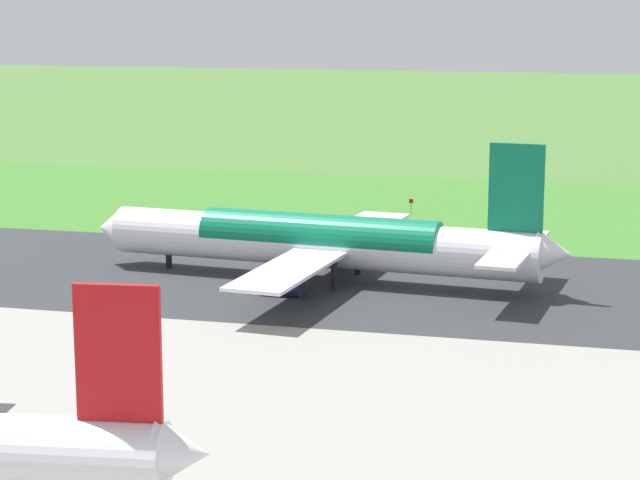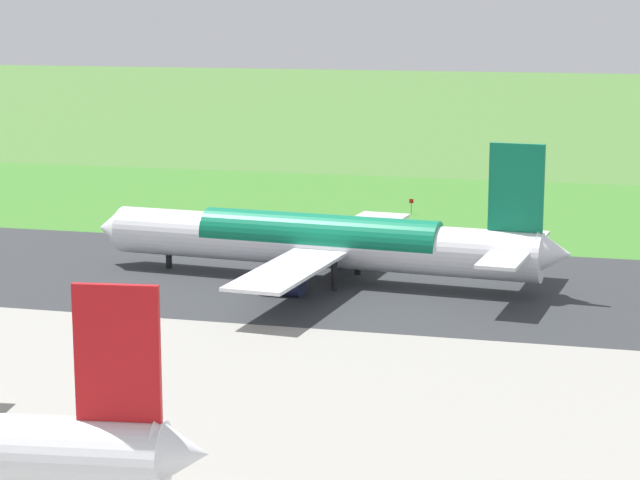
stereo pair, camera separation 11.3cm
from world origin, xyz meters
The scene contains 6 objects.
ground_plane centered at (0.00, 0.00, 0.00)m, with size 800.00×800.00×0.00m, color #477233.
runway_asphalt centered at (0.00, 0.00, 0.03)m, with size 600.00×38.85×0.06m, color #2D3033.
grass_verge_foreground centered at (0.00, -39.82, 0.02)m, with size 600.00×80.00×0.04m, color #3C782B.
airliner_main centered at (3.03, 0.03, 4.35)m, with size 54.15×44.36×15.88m.
no_stopping_sign centered at (1.18, -43.39, 1.35)m, with size 0.60×0.10×2.25m.
traffic_cone_orange centered at (7.86, -41.93, 0.28)m, with size 0.40×0.40×0.55m, color orange.
Camera 2 is at (-28.70, 124.65, 29.90)m, focal length 68.24 mm.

